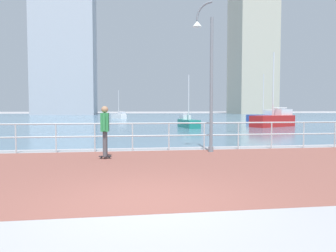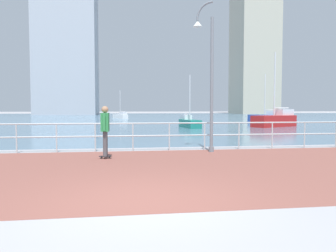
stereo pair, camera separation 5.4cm
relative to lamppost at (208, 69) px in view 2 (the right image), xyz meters
name	(u,v)px [view 2 (the right image)]	position (x,y,z in m)	size (l,w,h in m)	color
ground	(127,120)	(-2.76, 33.88, -3.08)	(220.00, 220.00, 0.00)	#9E9EA3
brick_paving	(136,169)	(-2.76, -3.12, -3.07)	(28.00, 7.33, 0.01)	brown
harbor_water	(126,117)	(-2.76, 45.54, -3.08)	(180.00, 88.00, 0.00)	slate
waterfront_railing	(133,131)	(-2.76, 0.54, -2.33)	(25.25, 0.06, 1.09)	#B2BCC1
lamppost	(208,69)	(0.00, 0.00, 0.00)	(0.78, 0.49, 5.56)	slate
skateboarder	(105,127)	(-3.69, -1.17, -2.05)	(0.41, 0.56, 1.70)	black
sailboat_red	(121,116)	(-3.70, 38.73, -2.65)	(2.44, 3.24, 4.45)	white
sailboat_teal	(266,118)	(13.38, 23.98, -2.54)	(3.05, 4.12, 5.65)	#284799
sailboat_white	(275,120)	(10.16, 15.06, -2.45)	(4.78, 3.45, 6.53)	#B21E1E
sailboat_ivory	(189,123)	(2.33, 14.70, -2.66)	(1.38, 3.24, 4.41)	#197266
tower_steel	(67,34)	(-17.54, 73.25, 17.48)	(14.87, 12.06, 42.78)	#A3A8B2
tower_slate	(254,45)	(34.11, 77.26, 16.77)	(10.95, 12.45, 41.36)	#B2AD99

